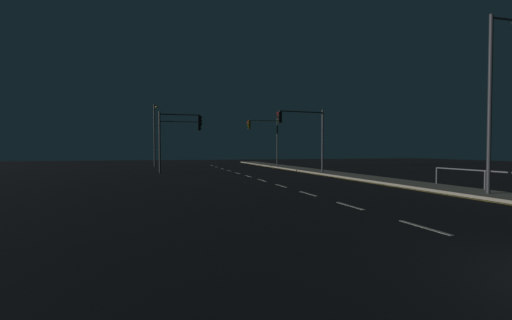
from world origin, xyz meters
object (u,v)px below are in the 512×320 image
(traffic_light_mid_left, at_px, (178,130))
(street_lamp_mid_block, at_px, (495,88))
(street_lamp_across_street, at_px, (155,130))
(traffic_light_mid_right, at_px, (265,133))
(traffic_light_far_left, at_px, (303,128))
(traffic_light_far_center, at_px, (178,133))

(traffic_light_mid_left, relative_size, street_lamp_mid_block, 0.69)
(traffic_light_mid_left, relative_size, street_lamp_across_street, 0.71)
(traffic_light_mid_right, xyz_separation_m, street_lamp_mid_block, (2.42, -28.75, 0.79))
(traffic_light_far_left, distance_m, traffic_light_mid_left, 11.61)
(street_lamp_across_street, bearing_deg, traffic_light_far_left, -56.51)
(street_lamp_mid_block, xyz_separation_m, street_lamp_across_street, (-15.25, 34.60, -0.29))
(traffic_light_far_left, bearing_deg, street_lamp_mid_block, -79.86)
(street_lamp_mid_block, bearing_deg, traffic_light_mid_right, 94.81)
(street_lamp_mid_block, bearing_deg, traffic_light_far_center, 112.85)
(traffic_light_far_center, height_order, traffic_light_mid_right, traffic_light_mid_right)
(traffic_light_far_left, relative_size, traffic_light_mid_right, 0.95)
(traffic_light_far_left, height_order, street_lamp_across_street, street_lamp_across_street)
(traffic_light_far_center, height_order, street_lamp_mid_block, street_lamp_mid_block)
(traffic_light_far_left, bearing_deg, traffic_light_mid_left, 152.46)
(traffic_light_mid_right, distance_m, street_lamp_across_street, 14.11)
(traffic_light_far_center, distance_m, traffic_light_mid_left, 8.80)
(traffic_light_far_center, relative_size, street_lamp_mid_block, 0.69)
(street_lamp_across_street, bearing_deg, traffic_light_mid_left, -80.98)
(traffic_light_mid_left, xyz_separation_m, street_lamp_mid_block, (13.12, -21.20, 1.00))
(traffic_light_mid_left, bearing_deg, traffic_light_mid_right, 35.21)
(traffic_light_far_center, bearing_deg, traffic_light_far_left, -55.29)
(traffic_light_far_left, bearing_deg, traffic_light_mid_right, 88.18)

